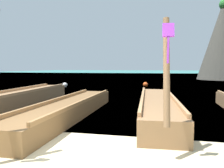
# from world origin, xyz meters

# --- Properties ---
(ground) EXTENTS (120.00, 120.00, 0.00)m
(ground) POSITION_xyz_m (0.00, 0.00, 0.00)
(ground) COLOR beige
(sea_water) EXTENTS (120.00, 120.00, 0.00)m
(sea_water) POSITION_xyz_m (0.00, 61.28, 0.00)
(sea_water) COLOR #2DB29E
(sea_water) RESTS_ON ground
(longtail_boat_orange_ribbon) EXTENTS (1.32, 7.08, 2.84)m
(longtail_boat_orange_ribbon) POSITION_xyz_m (-4.17, 4.62, 0.32)
(longtail_boat_orange_ribbon) COLOR olive
(longtail_boat_orange_ribbon) RESTS_ON ground
(longtail_boat_blue_ribbon) EXTENTS (1.11, 7.01, 2.68)m
(longtail_boat_blue_ribbon) POSITION_xyz_m (-1.35, 2.87, 0.27)
(longtail_boat_blue_ribbon) COLOR brown
(longtail_boat_blue_ribbon) RESTS_ON ground
(longtail_boat_violet_ribbon) EXTENTS (1.39, 6.95, 2.60)m
(longtail_boat_violet_ribbon) POSITION_xyz_m (1.48, 3.78, 0.30)
(longtail_boat_violet_ribbon) COLOR olive
(longtail_boat_violet_ribbon) RESTS_ON ground
(mooring_buoy_near) EXTENTS (0.40, 0.40, 0.40)m
(mooring_buoy_near) POSITION_xyz_m (0.46, 14.63, 0.20)
(mooring_buoy_near) COLOR #EA5119
(mooring_buoy_near) RESTS_ON sea_water
(mooring_buoy_far) EXTENTS (0.41, 0.41, 0.41)m
(mooring_buoy_far) POSITION_xyz_m (-5.89, 12.68, 0.21)
(mooring_buoy_far) COLOR white
(mooring_buoy_far) RESTS_ON sea_water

